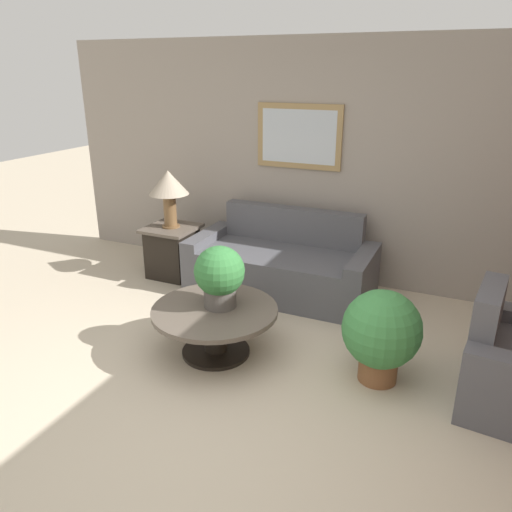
% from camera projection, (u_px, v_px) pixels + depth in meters
% --- Properties ---
extents(ground_plane, '(20.00, 20.00, 0.00)m').
position_uv_depth(ground_plane, '(213.00, 434.00, 3.31)').
color(ground_plane, '#BCAD93').
extents(wall_back, '(6.87, 0.09, 2.60)m').
position_uv_depth(wall_back, '(341.00, 165.00, 5.33)').
color(wall_back, gray).
rests_on(wall_back, ground_plane).
extents(couch_main, '(1.93, 0.89, 0.85)m').
position_uv_depth(couch_main, '(282.00, 266.00, 5.34)').
color(couch_main, '#4C4C51').
rests_on(couch_main, ground_plane).
extents(coffee_table, '(1.05, 1.05, 0.42)m').
position_uv_depth(coffee_table, '(215.00, 321.00, 4.15)').
color(coffee_table, black).
rests_on(coffee_table, ground_plane).
extents(side_table, '(0.56, 0.56, 0.59)m').
position_uv_depth(side_table, '(173.00, 251.00, 5.75)').
color(side_table, black).
rests_on(side_table, ground_plane).
extents(table_lamp, '(0.44, 0.44, 0.64)m').
position_uv_depth(table_lamp, '(169.00, 186.00, 5.49)').
color(table_lamp, brown).
rests_on(table_lamp, side_table).
extents(potted_plant_on_table, '(0.42, 0.42, 0.52)m').
position_uv_depth(potted_plant_on_table, '(220.00, 275.00, 4.05)').
color(potted_plant_on_table, '#4C4742').
rests_on(potted_plant_on_table, coffee_table).
extents(potted_plant_floor, '(0.60, 0.60, 0.74)m').
position_uv_depth(potted_plant_floor, '(381.00, 332.00, 3.75)').
color(potted_plant_floor, brown).
rests_on(potted_plant_floor, ground_plane).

